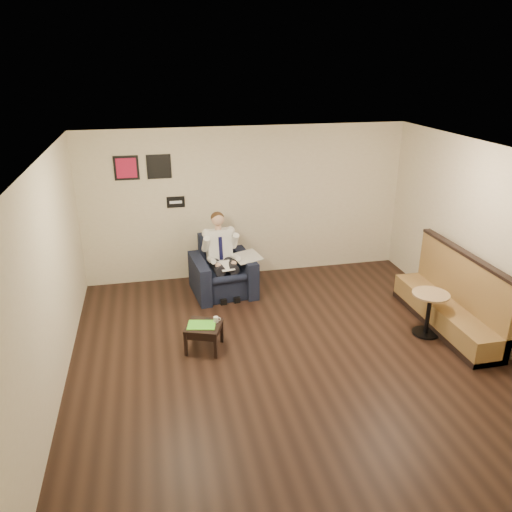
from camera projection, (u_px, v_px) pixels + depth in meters
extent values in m
plane|color=black|center=(289.00, 355.00, 7.03)|extent=(6.00, 6.00, 0.00)
cube|color=beige|center=(247.00, 203.00, 9.23)|extent=(6.00, 0.02, 2.80)
cube|color=beige|center=(401.00, 412.00, 3.79)|extent=(6.00, 0.02, 2.80)
cube|color=beige|center=(49.00, 284.00, 5.92)|extent=(0.02, 6.00, 2.80)
cube|color=beige|center=(494.00, 247.00, 7.10)|extent=(0.02, 6.00, 2.80)
cube|color=white|center=(295.00, 157.00, 5.99)|extent=(6.00, 6.00, 0.02)
cube|color=black|center=(176.00, 202.00, 8.93)|extent=(0.32, 0.02, 0.20)
cube|color=#BD173E|center=(126.00, 168.00, 8.53)|extent=(0.42, 0.03, 0.42)
cube|color=black|center=(159.00, 167.00, 8.64)|extent=(0.42, 0.03, 0.42)
cube|color=black|center=(223.00, 267.00, 8.74)|extent=(1.13, 1.13, 0.99)
cube|color=white|center=(226.00, 266.00, 8.49)|extent=(0.28, 0.36, 0.01)
cube|color=silver|center=(247.00, 257.00, 8.70)|extent=(0.51, 0.60, 0.01)
cube|color=black|center=(204.00, 337.00, 7.12)|extent=(0.61, 0.61, 0.39)
cube|color=#54DB2B|center=(202.00, 325.00, 7.04)|extent=(0.44, 0.36, 0.01)
cylinder|color=white|center=(216.00, 319.00, 7.11)|extent=(0.09, 0.09, 0.08)
cube|color=black|center=(209.00, 320.00, 7.17)|extent=(0.14, 0.11, 0.01)
cube|color=olive|center=(449.00, 292.00, 7.58)|extent=(0.55, 2.32, 1.19)
cylinder|color=#9D7C55|center=(428.00, 314.00, 7.46)|extent=(0.67, 0.67, 0.68)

